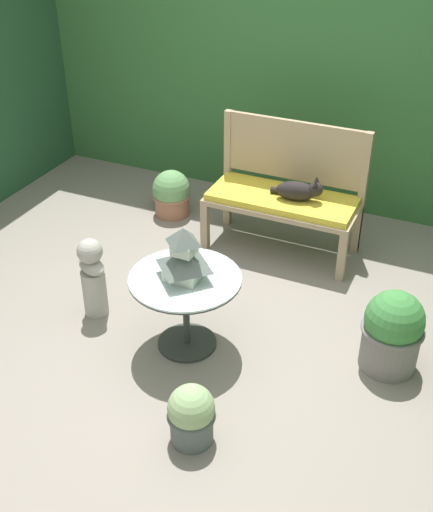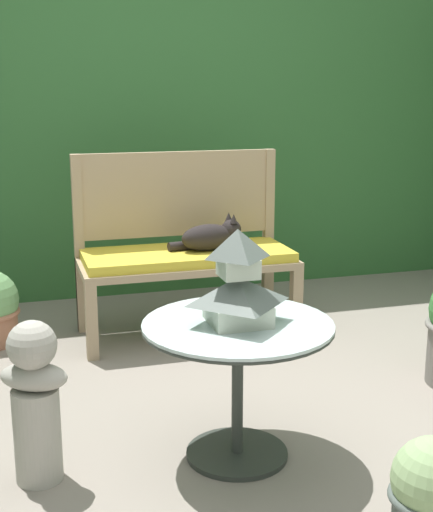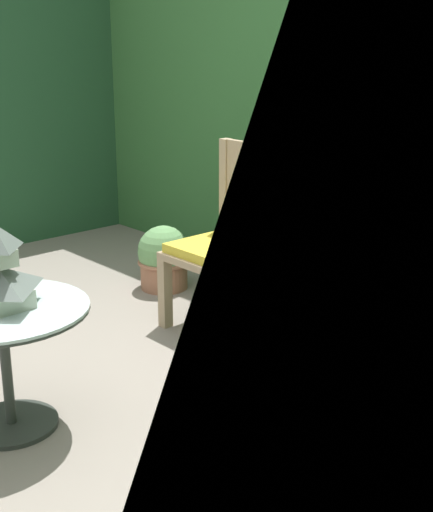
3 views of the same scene
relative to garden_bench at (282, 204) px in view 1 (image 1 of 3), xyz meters
name	(u,v)px [view 1 (image 1 of 3)]	position (x,y,z in m)	size (l,w,h in m)	color
ground	(205,320)	(-0.16, -1.11, -0.42)	(30.00, 30.00, 0.00)	gray
foliage_hedge_back	(321,62)	(-0.16, 1.40, 0.74)	(6.40, 0.99, 2.32)	#336633
garden_bench	(282,204)	(0.00, 0.00, 0.00)	(1.20, 0.52, 0.49)	tan
bench_backrest	(294,158)	(0.00, 0.24, 0.29)	(1.20, 0.06, 1.03)	tan
cat	(299,190)	(0.13, -0.01, 0.15)	(0.42, 0.20, 0.20)	black
patio_table	(185,292)	(-0.16, -1.39, 0.00)	(0.72, 0.72, 0.54)	#2D332D
pagoda_birdhouse	(184,257)	(-0.16, -1.39, 0.27)	(0.29, 0.29, 0.35)	#B2BCA8
garden_bust	(93,276)	(-0.90, -1.35, -0.11)	(0.28, 0.24, 0.60)	#A39E93
potted_plant_path_edge	(191,415)	(0.23, -2.11, -0.24)	(0.27, 0.27, 0.37)	#4C5651
potted_plant_patio_mid	(392,331)	(1.10, -1.05, -0.15)	(0.40, 0.40, 0.55)	slate
potted_plant_hedge_corner	(172,194)	(-1.09, 0.17, -0.22)	(0.34, 0.34, 0.42)	#9E664C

